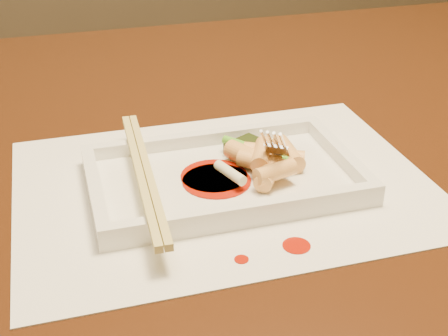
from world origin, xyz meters
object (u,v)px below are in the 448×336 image
object	(u,v)px
chopstick_a	(139,173)
placemat	(224,185)
plate_base	(224,180)
table	(250,206)
fork	(288,92)

from	to	relation	value
chopstick_a	placemat	bearing A→B (deg)	0.00
placemat	plate_base	size ratio (longest dim) A/B	1.54
plate_base	chopstick_a	bearing A→B (deg)	180.00
table	fork	world-z (taller)	fork
placemat	fork	bearing A→B (deg)	14.42
table	placemat	size ratio (longest dim) A/B	3.50
table	fork	distance (m)	0.20
chopstick_a	plate_base	bearing A→B (deg)	0.00
table	fork	bearing A→B (deg)	-86.36
table	chopstick_a	bearing A→B (deg)	-144.28
placemat	fork	size ratio (longest dim) A/B	2.86
placemat	chopstick_a	world-z (taller)	chopstick_a
plate_base	chopstick_a	world-z (taller)	chopstick_a
placemat	plate_base	bearing A→B (deg)	0.00
placemat	chopstick_a	xyz separation A→B (m)	(-0.08, 0.00, 0.03)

